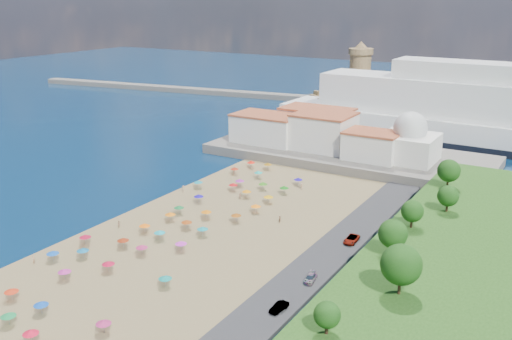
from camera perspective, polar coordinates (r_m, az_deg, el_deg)
The scene contains 12 objects.
ground at distance 131.41m, azimuth -7.15°, elevation -5.83°, with size 700.00×700.00×0.00m, color #071938.
terrace at distance 186.68m, azimuth 9.20°, elevation 1.53°, with size 90.00×36.00×3.00m, color #59544C.
jetty at distance 226.30m, azimuth 7.37°, elevation 4.26°, with size 18.00×70.00×2.40m, color #59544C.
breakwater at distance 313.46m, azimuth -5.91°, elevation 7.89°, with size 200.00×7.00×2.60m, color #59544C.
waterfront_buildings at distance 190.69m, azimuth 5.72°, elevation 3.97°, with size 57.00×29.00×11.00m.
domed_building at distance 176.84m, azimuth 15.08°, elevation 2.78°, with size 16.00×16.00×15.00m.
fortress at distance 252.50m, azimuth 10.19°, elevation 6.73°, with size 40.00×40.00×32.40m.
cruise_ship at distance 211.89m, azimuth 23.49°, elevation 4.69°, with size 163.06×27.38×35.55m.
beach_parasols at distance 123.86m, azimuth -10.51°, elevation -6.38°, with size 31.61×116.20×2.20m.
beachgoers at distance 130.74m, azimuth -9.14°, elevation -5.51°, with size 33.79×97.08×1.82m.
parked_cars at distance 107.10m, azimuth 5.62°, elevation -10.52°, with size 2.52×52.41×1.42m.
hillside_trees at distance 100.02m, azimuth 13.50°, elevation -7.44°, with size 11.82×107.37×8.30m.
Camera 1 is at (75.69, -94.63, 50.83)m, focal length 40.00 mm.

